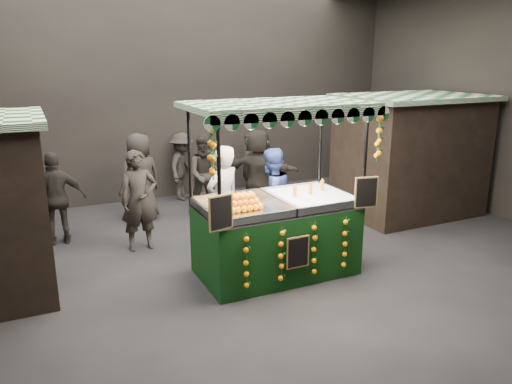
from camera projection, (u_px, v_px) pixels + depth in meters
name	position (u px, v px, depth m)	size (l,w,h in m)	color
ground	(257.00, 272.00, 7.95)	(12.00, 12.00, 0.00)	black
market_hall	(258.00, 56.00, 7.05)	(12.10, 10.10, 5.05)	black
neighbour_stall_right	(409.00, 155.00, 10.71)	(3.00, 2.20, 2.60)	black
juice_stall	(278.00, 223.00, 7.69)	(2.82, 1.66, 2.73)	black
vendor_grey	(223.00, 201.00, 8.47)	(0.83, 0.70, 1.93)	gray
vendor_blue	(271.00, 197.00, 8.89)	(1.05, 0.92, 1.81)	navy
shopper_0	(139.00, 201.00, 8.69)	(0.67, 0.44, 1.81)	black
shopper_1	(206.00, 175.00, 10.73)	(0.98, 0.84, 1.76)	black
shopper_2	(57.00, 199.00, 8.96)	(1.04, 0.49, 1.73)	#2A2522
shopper_3	(182.00, 167.00, 11.82)	(1.13, 1.21, 1.63)	#2B2622
shopper_4	(140.00, 177.00, 10.26)	(1.03, 0.81, 1.87)	black
shopper_5	(258.00, 171.00, 10.75)	(1.58, 1.68, 1.88)	#292521
shopper_6	(248.00, 164.00, 12.40)	(0.36, 0.55, 1.52)	#282420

